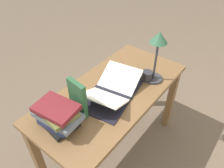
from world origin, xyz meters
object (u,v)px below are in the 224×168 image
object	(u,v)px
book_stack_tall	(58,115)
reading_lamp	(158,48)
book_standing_upright	(78,98)
open_book	(113,90)
coffee_mug	(147,76)
pencil	(87,90)

from	to	relation	value
book_stack_tall	reading_lamp	bearing A→B (deg)	163.44
book_stack_tall	book_standing_upright	size ratio (longest dim) A/B	1.16
open_book	reading_lamp	size ratio (longest dim) A/B	1.40
open_book	coffee_mug	distance (m)	0.32
reading_lamp	pencil	world-z (taller)	reading_lamp
coffee_mug	book_standing_upright	bearing A→B (deg)	-16.44
open_book	book_standing_upright	bearing A→B (deg)	-21.28
book_standing_upright	book_stack_tall	bearing A→B (deg)	-2.83
book_stack_tall	reading_lamp	world-z (taller)	reading_lamp
book_standing_upright	pencil	xyz separation A→B (m)	(-0.20, -0.12, -0.13)
book_standing_upright	pencil	bearing A→B (deg)	-142.42
open_book	book_stack_tall	distance (m)	0.46
reading_lamp	coffee_mug	world-z (taller)	reading_lamp
reading_lamp	pencil	size ratio (longest dim) A/B	2.40
open_book	book_stack_tall	xyz separation A→B (m)	(0.45, -0.08, 0.06)
book_standing_upright	pencil	size ratio (longest dim) A/B	1.55
pencil	open_book	bearing A→B (deg)	117.60
book_stack_tall	coffee_mug	world-z (taller)	book_stack_tall
open_book	coffee_mug	world-z (taller)	open_book
open_book	book_standing_upright	distance (m)	0.31
pencil	reading_lamp	bearing A→B (deg)	142.86
coffee_mug	open_book	bearing A→B (deg)	-21.33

